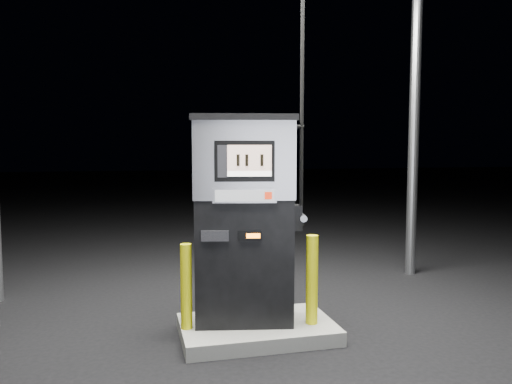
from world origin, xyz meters
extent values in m
plane|color=black|center=(0.00, 0.00, 0.00)|extent=(80.00, 80.00, 0.00)
cube|color=slate|center=(0.00, 0.00, 0.07)|extent=(1.60, 1.00, 0.15)
cylinder|color=gray|center=(3.00, 2.00, 2.25)|extent=(0.16, 0.16, 4.50)
cube|color=black|center=(-0.12, 0.09, 0.81)|extent=(1.09, 0.76, 1.32)
cube|color=silver|center=(-0.12, 0.09, 1.86)|extent=(1.12, 0.78, 0.79)
cube|color=black|center=(-0.12, 0.09, 2.29)|extent=(1.17, 0.83, 0.06)
cube|color=black|center=(-0.18, -0.21, 1.86)|extent=(0.59, 0.14, 0.40)
cube|color=tan|center=(-0.13, -0.23, 1.89)|extent=(0.42, 0.09, 0.25)
cube|color=white|center=(-0.13, -0.23, 1.74)|extent=(0.42, 0.09, 0.05)
cube|color=silver|center=(-0.18, -0.21, 1.52)|extent=(0.63, 0.15, 0.15)
cube|color=gray|center=(-0.18, -0.23, 1.52)|extent=(0.57, 0.11, 0.11)
cube|color=red|center=(0.05, -0.27, 1.52)|extent=(0.07, 0.02, 0.07)
cube|color=black|center=(-0.13, -0.21, 1.12)|extent=(0.23, 0.06, 0.09)
cube|color=orange|center=(-0.10, -0.23, 1.12)|extent=(0.14, 0.03, 0.05)
cube|color=black|center=(-0.47, -0.15, 1.12)|extent=(0.27, 0.08, 0.11)
cube|color=black|center=(0.42, -0.01, 1.26)|extent=(0.14, 0.21, 0.26)
cylinder|color=gray|center=(0.49, -0.02, 1.26)|extent=(0.12, 0.24, 0.07)
cylinder|color=black|center=(0.45, -0.07, 3.02)|extent=(0.04, 0.04, 3.27)
cylinder|color=yellow|center=(-0.74, 0.00, 0.59)|extent=(0.14, 0.14, 0.87)
cylinder|color=yellow|center=(0.55, -0.16, 0.62)|extent=(0.13, 0.13, 0.93)
camera|label=1|loc=(-1.23, -4.97, 1.99)|focal=35.00mm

